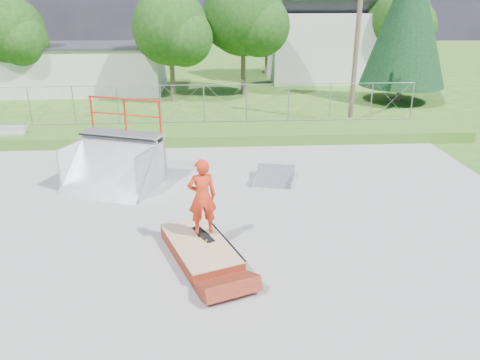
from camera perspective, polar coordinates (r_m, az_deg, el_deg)
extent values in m
plane|color=#2C621C|center=(12.78, -4.70, -6.90)|extent=(120.00, 120.00, 0.00)
cube|color=#9A9A97|center=(12.77, -4.71, -6.82)|extent=(20.00, 16.00, 0.04)
cube|color=#2C621C|center=(21.56, -4.36, 5.71)|extent=(24.00, 3.00, 0.50)
cube|color=maroon|center=(11.81, -4.88, -8.42)|extent=(2.14, 2.95, 0.37)
cube|color=tan|center=(11.71, -4.91, -7.57)|extent=(2.17, 2.97, 0.03)
cube|color=black|center=(11.94, -4.49, -6.65)|extent=(0.61, 0.79, 0.13)
imported|color=red|center=(11.51, -4.63, -2.38)|extent=(0.78, 0.59, 1.94)
cube|color=silver|center=(34.59, -17.94, 12.80)|extent=(10.00, 6.00, 3.00)
cube|color=silver|center=(38.42, 9.85, 15.75)|extent=(8.00, 6.00, 5.00)
cube|color=#2E2F33|center=(38.26, 10.19, 20.82)|extent=(8.40, 6.08, 6.08)
cylinder|color=brown|center=(24.43, 14.05, 15.95)|extent=(0.24, 0.24, 8.00)
cylinder|color=brown|center=(29.75, -8.20, 11.81)|extent=(0.30, 0.30, 2.45)
sphere|color=#163A0F|center=(29.41, -8.54, 17.94)|extent=(4.48, 4.48, 4.48)
sphere|color=#163A0F|center=(28.83, -6.83, 16.84)|extent=(3.36, 3.36, 3.36)
cylinder|color=brown|center=(31.68, 0.40, 12.92)|extent=(0.30, 0.30, 2.80)
sphere|color=#163A0F|center=(31.36, 0.41, 19.51)|extent=(5.12, 5.12, 5.12)
sphere|color=#163A0F|center=(30.83, 2.37, 18.27)|extent=(3.84, 3.84, 3.84)
cylinder|color=brown|center=(33.97, -25.32, 11.05)|extent=(0.30, 0.30, 2.27)
sphere|color=#163A0F|center=(33.67, -26.14, 15.97)|extent=(4.16, 4.16, 4.16)
sphere|color=#163A0F|center=(32.94, -25.02, 15.15)|extent=(3.12, 3.12, 3.12)
cylinder|color=brown|center=(38.11, 17.96, 13.21)|extent=(0.30, 0.30, 2.62)
sphere|color=#163A0F|center=(37.84, 18.57, 18.31)|extent=(4.80, 4.80, 4.80)
sphere|color=#163A0F|center=(37.65, 20.13, 17.20)|extent=(3.60, 3.60, 3.60)
cylinder|color=brown|center=(39.85, 3.28, 14.11)|extent=(0.30, 0.30, 2.10)
sphere|color=#163A0F|center=(39.61, 3.37, 18.03)|extent=(3.84, 3.84, 3.84)
sphere|color=#163A0F|center=(39.25, 4.53, 17.27)|extent=(2.88, 2.88, 2.88)
cylinder|color=brown|center=(31.06, 18.86, 10.13)|extent=(0.28, 0.28, 1.20)
cone|color=black|center=(30.59, 19.89, 18.30)|extent=(5.04, 5.04, 8.10)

